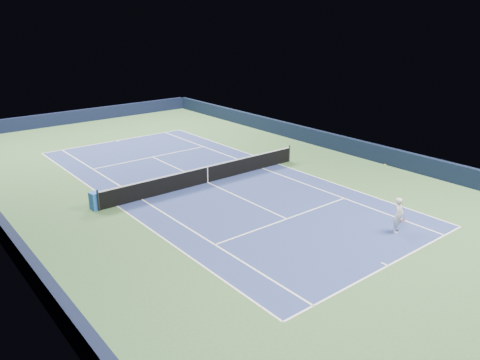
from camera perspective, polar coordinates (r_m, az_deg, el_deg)
ground at (r=26.47m, az=-3.96°, el=-0.31°), size 40.00×40.00×0.00m
wall_far at (r=43.56m, az=-19.24°, el=7.33°), size 22.00×0.35×1.10m
wall_right at (r=33.38m, az=11.46°, el=4.54°), size 0.35×40.00×1.10m
court_surface at (r=26.47m, az=-3.96°, el=-0.31°), size 10.97×23.77×0.01m
baseline_far at (r=36.46m, az=-14.77°, el=4.67°), size 10.97×0.08×0.00m
baseline_near at (r=18.82m, az=17.61°, el=-9.92°), size 10.97×0.08×0.00m
sideline_doubles_right at (r=29.76m, az=4.72°, el=1.95°), size 0.08×23.77×0.00m
sideline_doubles_left at (r=24.00m, az=-14.77°, el=-3.07°), size 0.08×23.77×0.00m
sideline_singles_right at (r=28.88m, az=2.74°, el=1.44°), size 0.08×23.77×0.00m
sideline_singles_left at (r=24.52m, az=-11.87°, el=-2.34°), size 0.08×23.77×0.00m
service_line_far at (r=31.69m, az=-10.62°, el=2.78°), size 8.23×0.08×0.00m
service_line_near at (r=21.89m, az=5.72°, el=-4.74°), size 8.23×0.08×0.00m
center_service_line at (r=26.47m, az=-3.96°, el=-0.30°), size 0.08×12.80×0.00m
center_mark_far at (r=36.33m, az=-14.68°, el=4.63°), size 0.08×0.30×0.00m
center_mark_near at (r=18.89m, az=17.23°, el=-9.76°), size 0.08×0.30×0.00m
tennis_net at (r=26.31m, az=-3.99°, el=0.72°), size 12.90×0.10×1.07m
sponsor_cube at (r=23.78m, az=-17.13°, el=-2.42°), size 0.62×0.53×0.87m
tennis_player at (r=21.36m, az=18.76°, el=-4.08°), size 0.79×1.31×2.84m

